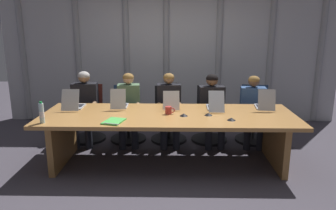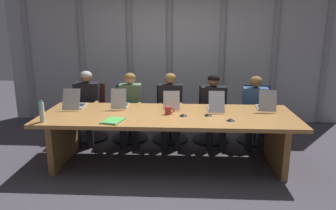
# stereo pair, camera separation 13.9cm
# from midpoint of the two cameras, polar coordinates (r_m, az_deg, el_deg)

# --- Properties ---
(ground_plane) EXTENTS (13.14, 13.14, 0.00)m
(ground_plane) POSITION_cam_midpoint_polar(r_m,az_deg,el_deg) (4.68, 0.87, -10.13)
(ground_plane) COLOR #47424C
(conference_table) EXTENTS (3.47, 1.19, 0.72)m
(conference_table) POSITION_cam_midpoint_polar(r_m,az_deg,el_deg) (4.48, 0.90, -3.41)
(conference_table) COLOR #B77F42
(conference_table) RESTS_ON ground_plane
(curtain_backdrop) EXTENTS (6.57, 0.17, 3.12)m
(curtain_backdrop) POSITION_cam_midpoint_polar(r_m,az_deg,el_deg) (6.42, 1.70, 10.86)
(curtain_backdrop) COLOR #B2B2B7
(curtain_backdrop) RESTS_ON ground_plane
(laptop_left_end) EXTENTS (0.25, 0.45, 0.31)m
(laptop_left_end) POSITION_cam_midpoint_polar(r_m,az_deg,el_deg) (4.93, -15.31, 0.21)
(laptop_left_end) COLOR #A8ADB7
(laptop_left_end) RESTS_ON conference_table
(laptop_left_mid) EXTENTS (0.23, 0.39, 0.30)m
(laptop_left_mid) POSITION_cam_midpoint_polar(r_m,az_deg,el_deg) (4.83, -7.60, 0.28)
(laptop_left_mid) COLOR #BCBCC1
(laptop_left_mid) RESTS_ON conference_table
(laptop_center) EXTENTS (0.25, 0.43, 0.28)m
(laptop_center) POSITION_cam_midpoint_polar(r_m,az_deg,el_deg) (4.74, 1.45, 0.10)
(laptop_center) COLOR beige
(laptop_center) RESTS_ON conference_table
(laptop_right_mid) EXTENTS (0.23, 0.49, 0.30)m
(laptop_right_mid) POSITION_cam_midpoint_polar(r_m,az_deg,el_deg) (4.71, 9.23, -0.15)
(laptop_right_mid) COLOR #A8ADB7
(laptop_right_mid) RESTS_ON conference_table
(laptop_right_end) EXTENTS (0.28, 0.44, 0.31)m
(laptop_right_end) POSITION_cam_midpoint_polar(r_m,az_deg,el_deg) (4.89, 17.65, -0.08)
(laptop_right_end) COLOR #A8ADB7
(laptop_right_end) RESTS_ON conference_table
(office_chair_left_end) EXTENTS (0.60, 0.60, 0.92)m
(office_chair_left_end) POSITION_cam_midpoint_polar(r_m,az_deg,el_deg) (5.69, -12.87, -2.37)
(office_chair_left_end) COLOR #511E19
(office_chair_left_end) RESTS_ON ground_plane
(office_chair_left_mid) EXTENTS (0.60, 0.61, 0.91)m
(office_chair_left_mid) POSITION_cam_midpoint_polar(r_m,az_deg,el_deg) (5.54, -6.09, -2.56)
(office_chair_left_mid) COLOR navy
(office_chair_left_mid) RESTS_ON ground_plane
(office_chair_center) EXTENTS (0.60, 0.60, 0.90)m
(office_chair_center) POSITION_cam_midpoint_polar(r_m,az_deg,el_deg) (5.48, 1.09, -2.73)
(office_chair_center) COLOR black
(office_chair_center) RESTS_ON ground_plane
(office_chair_right_mid) EXTENTS (0.60, 0.60, 0.91)m
(office_chair_right_mid) POSITION_cam_midpoint_polar(r_m,az_deg,el_deg) (5.50, 8.36, -2.79)
(office_chair_right_mid) COLOR black
(office_chair_right_mid) RESTS_ON ground_plane
(office_chair_right_end) EXTENTS (0.60, 0.61, 0.92)m
(office_chair_right_end) POSITION_cam_midpoint_polar(r_m,az_deg,el_deg) (5.62, 15.96, -2.79)
(office_chair_right_end) COLOR navy
(office_chair_right_end) RESTS_ON ground_plane
(person_left_end) EXTENTS (0.44, 0.56, 1.18)m
(person_left_end) POSITION_cam_midpoint_polar(r_m,az_deg,el_deg) (5.47, -13.48, 0.42)
(person_left_end) COLOR black
(person_left_end) RESTS_ON ground_plane
(person_left_mid) EXTENTS (0.40, 0.57, 1.15)m
(person_left_mid) POSITION_cam_midpoint_polar(r_m,az_deg,el_deg) (5.30, -5.93, 0.07)
(person_left_mid) COLOR #4C6B4C
(person_left_mid) RESTS_ON ground_plane
(person_center) EXTENTS (0.42, 0.57, 1.15)m
(person_center) POSITION_cam_midpoint_polar(r_m,az_deg,el_deg) (5.24, 1.19, -0.00)
(person_center) COLOR black
(person_center) RESTS_ON ground_plane
(person_right_mid) EXTENTS (0.45, 0.57, 1.14)m
(person_right_mid) POSITION_cam_midpoint_polar(r_m,az_deg,el_deg) (5.27, 8.83, -0.06)
(person_right_mid) COLOR black
(person_right_mid) RESTS_ON ground_plane
(person_right_end) EXTENTS (0.44, 0.57, 1.11)m
(person_right_end) POSITION_cam_midpoint_polar(r_m,az_deg,el_deg) (5.38, 15.82, -0.35)
(person_right_end) COLOR #335184
(person_right_end) RESTS_ON ground_plane
(water_bottle_primary) EXTENTS (0.06, 0.06, 0.27)m
(water_bottle_primary) POSITION_cam_midpoint_polar(r_m,az_deg,el_deg) (4.33, -20.50, -1.19)
(water_bottle_primary) COLOR silver
(water_bottle_primary) RESTS_ON conference_table
(coffee_mug_near) EXTENTS (0.14, 0.09, 0.10)m
(coffee_mug_near) POSITION_cam_midpoint_polar(r_m,az_deg,el_deg) (4.43, 0.94, -0.94)
(coffee_mug_near) COLOR #B2332D
(coffee_mug_near) RESTS_ON conference_table
(conference_mic_left_side) EXTENTS (0.11, 0.11, 0.03)m
(conference_mic_left_side) POSITION_cam_midpoint_polar(r_m,az_deg,el_deg) (4.34, 3.62, -1.76)
(conference_mic_left_side) COLOR black
(conference_mic_left_side) RESTS_ON conference_table
(conference_mic_middle) EXTENTS (0.11, 0.11, 0.03)m
(conference_mic_middle) POSITION_cam_midpoint_polar(r_m,az_deg,el_deg) (4.21, 11.92, -2.54)
(conference_mic_middle) COLOR black
(conference_mic_middle) RESTS_ON conference_table
(conference_mic_right_side) EXTENTS (0.11, 0.11, 0.03)m
(conference_mic_right_side) POSITION_cam_midpoint_polar(r_m,az_deg,el_deg) (4.39, 8.00, -1.67)
(conference_mic_right_side) COLOR black
(conference_mic_right_side) RESTS_ON conference_table
(spiral_notepad) EXTENTS (0.29, 0.35, 0.03)m
(spiral_notepad) POSITION_cam_midpoint_polar(r_m,az_deg,el_deg) (4.15, -8.76, -2.79)
(spiral_notepad) COLOR #4CB74C
(spiral_notepad) RESTS_ON conference_table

